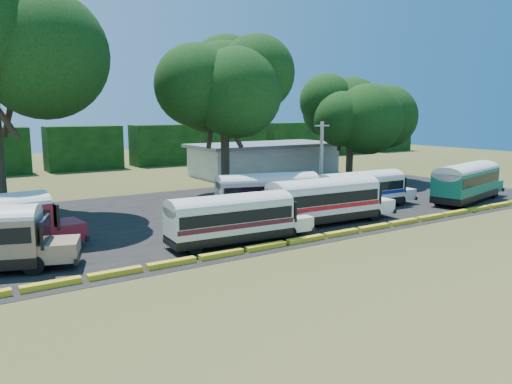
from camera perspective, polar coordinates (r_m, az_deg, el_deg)
ground at (r=29.77m, az=4.62°, el=-6.52°), size 160.00×160.00×0.00m
asphalt_strip at (r=40.12m, az=-4.75°, el=-2.37°), size 64.00×24.00×0.02m
curb at (r=30.50m, az=3.47°, el=-5.83°), size 53.70×0.45×0.30m
terminal_building at (r=63.81m, az=1.01°, el=3.83°), size 19.00×9.00×4.00m
treeline_backdrop at (r=72.96m, az=-19.09°, el=4.77°), size 130.00×4.00×6.00m
bus_cream_west at (r=30.36m, az=-2.65°, el=-2.77°), size 9.57×2.96×3.10m
bus_cream_east at (r=39.62m, az=1.57°, el=0.17°), size 10.08×4.88×3.22m
bus_white_red at (r=36.08m, az=7.98°, el=-0.70°), size 10.33×3.13×3.35m
bus_white_blue at (r=42.45m, az=12.10°, el=0.50°), size 9.56×2.69×3.12m
bus_teal at (r=48.08m, az=23.01°, el=1.27°), size 10.95×4.95×3.50m
tree_center at (r=46.37m, az=-3.63°, el=12.32°), size 10.17×10.17×14.35m
tree_east at (r=58.45m, az=10.80°, el=9.23°), size 9.94×9.94×11.88m
utility_pole at (r=44.74m, az=7.48°, el=3.55°), size 1.60×0.30×7.15m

